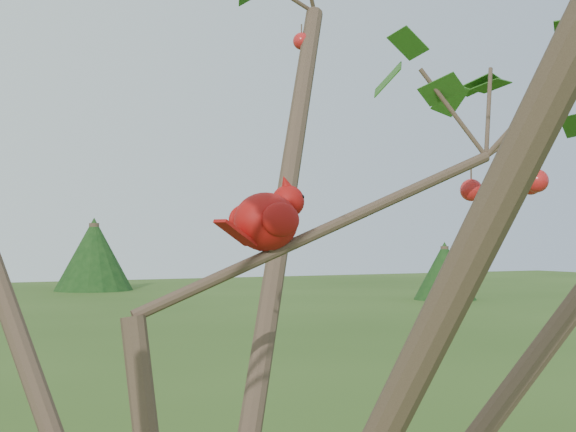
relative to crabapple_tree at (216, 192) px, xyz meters
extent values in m
sphere|color=red|center=(0.60, 0.04, 0.04)|extent=(0.04, 0.04, 0.04)
sphere|color=red|center=(0.64, 0.09, 0.04)|extent=(0.04, 0.04, 0.04)
sphere|color=red|center=(0.47, 0.64, 0.40)|extent=(0.04, 0.04, 0.04)
sphere|color=red|center=(0.54, 0.14, 0.03)|extent=(0.04, 0.04, 0.04)
ellipsoid|color=#AB0F0E|center=(0.12, 0.11, -0.04)|extent=(0.13, 0.12, 0.09)
sphere|color=#AB0F0E|center=(0.17, 0.13, 0.00)|extent=(0.07, 0.07, 0.05)
cone|color=#AB0F0E|center=(0.17, 0.12, 0.02)|extent=(0.04, 0.04, 0.04)
cone|color=#D85914|center=(0.19, 0.14, -0.01)|extent=(0.03, 0.03, 0.02)
ellipsoid|color=black|center=(0.19, 0.13, -0.01)|extent=(0.02, 0.03, 0.02)
cube|color=#AB0F0E|center=(0.06, 0.08, -0.05)|extent=(0.07, 0.05, 0.04)
ellipsoid|color=#AB0F0E|center=(0.11, 0.14, -0.03)|extent=(0.08, 0.05, 0.05)
ellipsoid|color=#AB0F0E|center=(0.13, 0.07, -0.03)|extent=(0.08, 0.05, 0.05)
cylinder|color=#3E2D21|center=(7.58, 31.99, -0.74)|extent=(0.42, 0.42, 2.77)
cone|color=black|center=(7.58, 31.99, -0.62)|extent=(3.23, 3.23, 3.00)
cylinder|color=#3E2D21|center=(17.19, 21.30, -1.19)|extent=(0.28, 0.28, 1.86)
cone|color=black|center=(17.19, 21.30, -1.12)|extent=(2.17, 2.17, 2.01)
camera|label=1|loc=(-0.40, -0.98, -0.06)|focal=50.00mm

